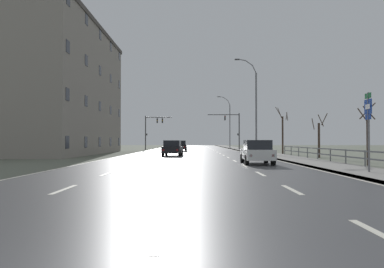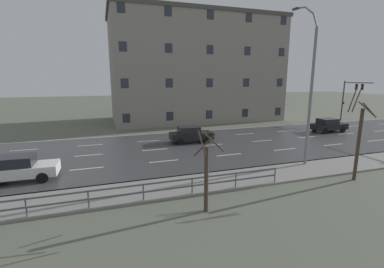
{
  "view_description": "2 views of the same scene",
  "coord_description": "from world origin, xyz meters",
  "px_view_note": "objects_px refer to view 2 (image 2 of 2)",
  "views": [
    {
      "loc": [
        0.53,
        -3.85,
        1.52
      ],
      "look_at": [
        -0.07,
        67.74,
        2.87
      ],
      "focal_mm": 34.26,
      "sensor_mm": 36.0,
      "label": 1
    },
    {
      "loc": [
        22.54,
        24.88,
        6.12
      ],
      "look_at": [
        0.0,
        32.41,
        1.2
      ],
      "focal_mm": 25.22,
      "sensor_mm": 36.0,
      "label": 2
    }
  ],
  "objects_px": {
    "street_lamp_midground": "(310,89)",
    "car_near_right": "(20,168)",
    "car_mid_centre": "(191,134)",
    "traffic_signal_left": "(350,94)",
    "brick_building": "(195,69)",
    "car_distant": "(328,125)"
  },
  "relations": [
    {
      "from": "car_distant",
      "to": "brick_building",
      "type": "relative_size",
      "value": 0.17
    },
    {
      "from": "brick_building",
      "to": "car_near_right",
      "type": "bearing_deg",
      "value": -41.57
    },
    {
      "from": "street_lamp_midground",
      "to": "car_mid_centre",
      "type": "bearing_deg",
      "value": -148.78
    },
    {
      "from": "car_mid_centre",
      "to": "car_distant",
      "type": "bearing_deg",
      "value": 92.5
    },
    {
      "from": "car_distant",
      "to": "traffic_signal_left",
      "type": "bearing_deg",
      "value": 121.24
    },
    {
      "from": "car_near_right",
      "to": "car_distant",
      "type": "bearing_deg",
      "value": 102.73
    },
    {
      "from": "street_lamp_midground",
      "to": "car_distant",
      "type": "xyz_separation_m",
      "value": [
        -9.07,
        11.24,
        -4.6
      ]
    },
    {
      "from": "brick_building",
      "to": "car_mid_centre",
      "type": "bearing_deg",
      "value": -20.72
    },
    {
      "from": "car_distant",
      "to": "brick_building",
      "type": "bearing_deg",
      "value": -141.97
    },
    {
      "from": "traffic_signal_left",
      "to": "car_distant",
      "type": "bearing_deg",
      "value": -58.93
    },
    {
      "from": "car_near_right",
      "to": "brick_building",
      "type": "height_order",
      "value": "brick_building"
    },
    {
      "from": "street_lamp_midground",
      "to": "brick_building",
      "type": "relative_size",
      "value": 0.45
    },
    {
      "from": "traffic_signal_left",
      "to": "brick_building",
      "type": "relative_size",
      "value": 0.24
    },
    {
      "from": "car_mid_centre",
      "to": "car_distant",
      "type": "height_order",
      "value": "same"
    },
    {
      "from": "traffic_signal_left",
      "to": "car_mid_centre",
      "type": "xyz_separation_m",
      "value": [
        5.08,
        -25.38,
        -3.14
      ]
    },
    {
      "from": "car_distant",
      "to": "car_mid_centre",
      "type": "bearing_deg",
      "value": -90.17
    },
    {
      "from": "street_lamp_midground",
      "to": "car_near_right",
      "type": "relative_size",
      "value": 2.68
    },
    {
      "from": "street_lamp_midground",
      "to": "traffic_signal_left",
      "type": "height_order",
      "value": "street_lamp_midground"
    },
    {
      "from": "street_lamp_midground",
      "to": "car_near_right",
      "type": "bearing_deg",
      "value": -98.89
    },
    {
      "from": "car_near_right",
      "to": "brick_building",
      "type": "distance_m",
      "value": 28.51
    },
    {
      "from": "street_lamp_midground",
      "to": "car_mid_centre",
      "type": "height_order",
      "value": "street_lamp_midground"
    },
    {
      "from": "traffic_signal_left",
      "to": "car_near_right",
      "type": "relative_size",
      "value": 1.4
    }
  ]
}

